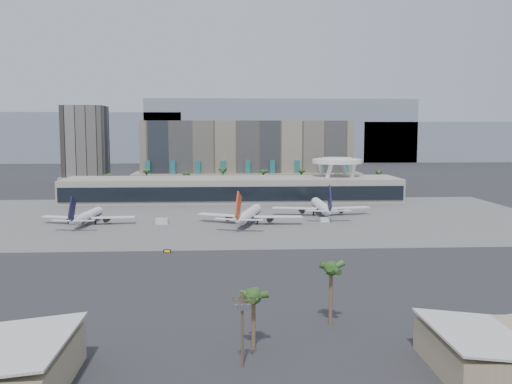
{
  "coord_description": "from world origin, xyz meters",
  "views": [
    {
      "loc": [
        -4.75,
        -180.89,
        36.67
      ],
      "look_at": [
        7.93,
        40.0,
        12.31
      ],
      "focal_mm": 40.0,
      "sensor_mm": 36.0,
      "label": 1
    }
  ],
  "objects": [
    {
      "name": "office_tower",
      "position": [
        -95.0,
        200.0,
        22.94
      ],
      "size": [
        30.0,
        30.0,
        52.0
      ],
      "color": "black",
      "rests_on": "ground"
    },
    {
      "name": "near_palm_a",
      "position": [
        0.13,
        -88.65,
        7.66
      ],
      "size": [
        6.0,
        6.0,
        10.46
      ],
      "color": "brown",
      "rests_on": "ground"
    },
    {
      "name": "apron_pad",
      "position": [
        0.0,
        55.0,
        0.03
      ],
      "size": [
        260.0,
        130.0,
        0.06
      ],
      "primitive_type": "cube",
      "color": "#5B5B59",
      "rests_on": "ground"
    },
    {
      "name": "taxiway_sign",
      "position": [
        -21.66,
        -12.62,
        0.51
      ],
      "size": [
        2.29,
        0.67,
        1.03
      ],
      "rotation": [
        0.0,
        0.0,
        -0.15
      ],
      "color": "black",
      "rests_on": "ground"
    },
    {
      "name": "airliner_centre",
      "position": [
        4.98,
        37.86,
        3.76
      ],
      "size": [
        40.78,
        42.33,
        14.9
      ],
      "rotation": [
        0.0,
        0.0,
        -0.25
      ],
      "color": "white",
      "rests_on": "ground"
    },
    {
      "name": "saucer_structure",
      "position": [
        55.0,
        116.0,
        18.45
      ],
      "size": [
        26.0,
        26.0,
        21.89
      ],
      "color": "white",
      "rests_on": "ground"
    },
    {
      "name": "airliner_right",
      "position": [
        37.1,
        58.28,
        3.79
      ],
      "size": [
        42.35,
        43.55,
        15.04
      ],
      "rotation": [
        0.0,
        0.0,
        -0.01
      ],
      "color": "white",
      "rests_on": "ground"
    },
    {
      "name": "ground",
      "position": [
        0.0,
        0.0,
        0.0
      ],
      "size": [
        900.0,
        900.0,
        0.0
      ],
      "primitive_type": "plane",
      "color": "#232326",
      "rests_on": "ground"
    },
    {
      "name": "service_vehicle_a",
      "position": [
        -28.62,
        39.19,
        1.17
      ],
      "size": [
        5.08,
        3.04,
        2.34
      ],
      "primitive_type": "cube",
      "rotation": [
        0.0,
        0.0,
        -0.15
      ],
      "color": "silver",
      "rests_on": "ground"
    },
    {
      "name": "service_vehicle_b",
      "position": [
        35.4,
        40.8,
        0.97
      ],
      "size": [
        3.9,
        2.39,
        1.94
      ],
      "primitive_type": "cube",
      "rotation": [
        0.0,
        0.0,
        0.06
      ],
      "color": "white",
      "rests_on": "ground"
    },
    {
      "name": "hotel",
      "position": [
        10.0,
        174.41,
        16.81
      ],
      "size": [
        140.0,
        30.0,
        42.0
      ],
      "color": "gray",
      "rests_on": "ground"
    },
    {
      "name": "terminal",
      "position": [
        0.0,
        109.84,
        6.52
      ],
      "size": [
        170.0,
        32.5,
        14.5
      ],
      "color": "#B9AFA2",
      "rests_on": "ground"
    },
    {
      "name": "mountain_ridge",
      "position": [
        27.88,
        470.0,
        29.89
      ],
      "size": [
        680.0,
        60.0,
        70.0
      ],
      "color": "gray",
      "rests_on": "ground"
    },
    {
      "name": "airliner_left",
      "position": [
        -57.52,
        40.52,
        3.28
      ],
      "size": [
        36.46,
        37.68,
        13.01
      ],
      "rotation": [
        0.0,
        0.0,
        -0.1
      ],
      "color": "white",
      "rests_on": "ground"
    },
    {
      "name": "utility_pole",
      "position": [
        -2.0,
        -96.09,
        7.14
      ],
      "size": [
        3.2,
        0.85,
        12.0
      ],
      "color": "#4C3826",
      "rests_on": "ground"
    },
    {
      "name": "palm_row",
      "position": [
        7.0,
        145.0,
        10.5
      ],
      "size": [
        157.8,
        2.8,
        13.1
      ],
      "color": "brown",
      "rests_on": "ground"
    },
    {
      "name": "near_palm_b",
      "position": [
        15.26,
        -77.66,
        9.4
      ],
      "size": [
        6.0,
        6.0,
        12.24
      ],
      "color": "brown",
      "rests_on": "ground"
    }
  ]
}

